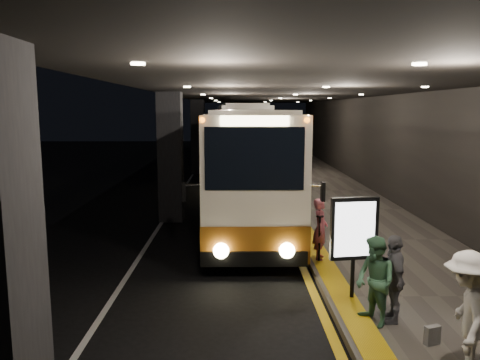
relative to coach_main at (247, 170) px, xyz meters
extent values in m
plane|color=black|center=(-1.12, -3.89, -1.77)|extent=(90.00, 90.00, 0.00)
cube|color=silver|center=(-2.92, 1.11, -1.77)|extent=(0.12, 50.00, 0.01)
cube|color=gold|center=(1.23, 1.11, -1.77)|extent=(0.18, 50.00, 0.01)
cube|color=#514C44|center=(3.63, 1.11, -1.70)|extent=(4.50, 50.00, 0.15)
cube|color=gold|center=(1.73, 1.11, -1.62)|extent=(0.50, 50.00, 0.01)
cube|color=black|center=(5.88, 1.11, 1.23)|extent=(0.10, 50.00, 6.00)
cube|color=black|center=(-2.62, 0.11, 0.43)|extent=(0.80, 0.80, 4.40)
cube|color=black|center=(-2.62, 12.11, 0.43)|extent=(0.80, 0.80, 4.40)
cube|color=black|center=(1.38, 1.11, 2.83)|extent=(9.00, 50.00, 0.40)
cube|color=beige|center=(0.00, 0.02, 0.27)|extent=(2.50, 11.69, 3.31)
cube|color=#8D4614|center=(0.00, 0.02, -0.95)|extent=(2.52, 11.71, 0.88)
cube|color=black|center=(0.00, -5.85, 1.00)|extent=(2.14, 0.07, 1.36)
cube|color=black|center=(0.00, -5.77, -1.24)|extent=(2.39, 0.26, 0.34)
cylinder|color=black|center=(-1.10, -3.68, -1.29)|extent=(0.27, 0.97, 0.97)
cylinder|color=black|center=(1.10, -3.68, -1.29)|extent=(0.27, 0.97, 0.97)
cylinder|color=black|center=(-1.10, 3.91, -1.29)|extent=(0.27, 0.97, 0.97)
cylinder|color=black|center=(1.10, 3.91, -1.29)|extent=(0.27, 0.97, 0.97)
sphere|color=#FFEAA5|center=(-0.73, -5.86, -1.04)|extent=(0.35, 0.35, 0.35)
sphere|color=#FFEAA5|center=(0.73, -5.86, -1.04)|extent=(0.35, 0.35, 0.35)
cube|color=#FFF2BF|center=(0.00, -5.86, 1.81)|extent=(1.46, 0.06, 0.21)
cube|color=beige|center=(-0.07, 14.26, 0.45)|extent=(3.30, 12.83, 3.60)
cube|color=#8D4614|center=(-0.07, 14.26, -0.87)|extent=(3.32, 12.86, 0.95)
cube|color=black|center=(-0.07, 7.87, 1.25)|extent=(2.33, 0.18, 1.48)
cube|color=black|center=(-0.07, 7.95, -1.19)|extent=(2.61, 0.38, 0.37)
cylinder|color=black|center=(-1.28, 10.23, -1.24)|extent=(0.30, 1.06, 1.06)
cylinder|color=black|center=(1.13, 10.23, -1.24)|extent=(0.30, 1.06, 1.06)
cylinder|color=black|center=(-1.28, 18.50, -1.24)|extent=(0.30, 1.06, 1.06)
cylinder|color=black|center=(1.13, 18.50, -1.24)|extent=(0.30, 1.06, 1.06)
imported|color=#DB6677|center=(1.68, -4.67, -0.86)|extent=(0.49, 0.63, 1.52)
imported|color=#3E704E|center=(1.97, -8.24, -0.85)|extent=(0.70, 0.86, 1.54)
imported|color=beige|center=(2.76, -9.80, -0.74)|extent=(0.90, 1.26, 1.78)
imported|color=#4E4E53|center=(2.32, -8.11, -0.85)|extent=(0.56, 0.95, 1.55)
cube|color=black|center=(2.68, -8.96, -1.47)|extent=(0.27, 0.19, 0.31)
cylinder|color=black|center=(1.88, -7.09, -1.23)|extent=(0.08, 0.08, 0.78)
cube|color=black|center=(1.88, -7.09, -0.23)|extent=(0.95, 0.24, 1.23)
cube|color=white|center=(1.88, -7.15, -0.23)|extent=(0.80, 0.14, 1.06)
cylinder|color=black|center=(1.63, -4.85, -1.06)|extent=(0.05, 0.05, 1.12)
camera|label=1|loc=(-0.42, -15.83, 2.04)|focal=35.00mm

